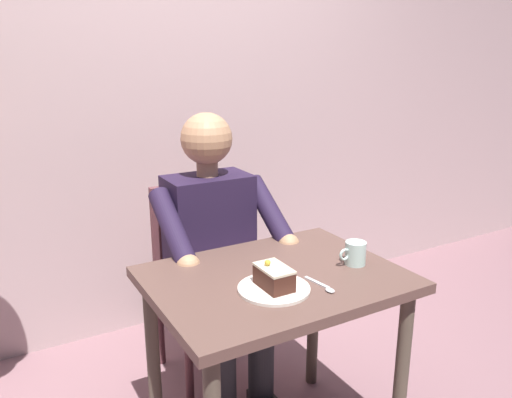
% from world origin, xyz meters
% --- Properties ---
extents(cafe_rear_panel, '(6.40, 0.12, 3.00)m').
position_xyz_m(cafe_rear_panel, '(0.00, -1.22, 1.50)').
color(cafe_rear_panel, '#BA9F9E').
rests_on(cafe_rear_panel, ground).
extents(dining_table, '(0.86, 0.65, 0.72)m').
position_xyz_m(dining_table, '(0.00, 0.00, 0.61)').
color(dining_table, brown).
rests_on(dining_table, ground).
extents(chair, '(0.42, 0.42, 0.88)m').
position_xyz_m(chair, '(0.00, -0.65, 0.48)').
color(chair, brown).
rests_on(chair, ground).
extents(seated_person, '(0.53, 0.58, 1.23)m').
position_xyz_m(seated_person, '(0.00, -0.47, 0.64)').
color(seated_person, '#241833').
rests_on(seated_person, ground).
extents(dessert_plate, '(0.24, 0.24, 0.01)m').
position_xyz_m(dessert_plate, '(0.07, 0.10, 0.73)').
color(dessert_plate, silver).
rests_on(dessert_plate, dining_table).
extents(cake_slice, '(0.08, 0.13, 0.09)m').
position_xyz_m(cake_slice, '(0.07, 0.10, 0.77)').
color(cake_slice, '#452319').
rests_on(cake_slice, dessert_plate).
extents(coffee_cup, '(0.11, 0.08, 0.09)m').
position_xyz_m(coffee_cup, '(-0.30, 0.06, 0.77)').
color(coffee_cup, silver).
rests_on(coffee_cup, dining_table).
extents(dessert_spoon, '(0.03, 0.14, 0.01)m').
position_xyz_m(dessert_spoon, '(-0.08, 0.16, 0.73)').
color(dessert_spoon, silver).
rests_on(dessert_spoon, dining_table).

